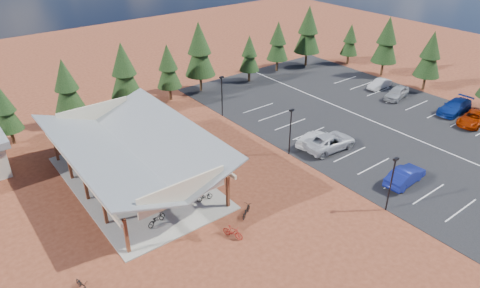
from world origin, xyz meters
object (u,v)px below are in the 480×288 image
(bike_14, at_px, (222,149))
(car_3, at_px, (312,138))
(bike_0, at_px, (156,219))
(bike_5, at_px, (169,179))
(car_8, at_px, (397,93))
(bike_pavilion, at_px, (131,146))
(trash_bin_0, at_px, (192,171))
(trash_bin_1, at_px, (212,156))
(bike_3, at_px, (90,165))
(bike_15, at_px, (195,157))
(bike_7, at_px, (126,140))
(car_9, at_px, (380,84))
(bike_2, at_px, (100,182))
(car_7, at_px, (455,107))
(car_2, at_px, (330,142))
(lamp_post_1, at_px, (290,129))
(bike_1, at_px, (132,186))
(bike_8, at_px, (82,284))
(lamp_post_0, at_px, (391,181))
(bike_6, at_px, (137,166))
(bike_4, at_px, (205,197))
(car_6, at_px, (474,118))
(lamp_post_2, at_px, (222,93))
(car_1, at_px, (405,176))
(bike_11, at_px, (233,232))
(bike_16, at_px, (210,161))
(bike_12, at_px, (246,211))

(bike_14, height_order, car_3, car_3)
(bike_0, relative_size, bike_14, 1.23)
(bike_5, distance_m, car_8, 34.56)
(bike_pavilion, bearing_deg, car_8, -4.50)
(trash_bin_0, distance_m, trash_bin_1, 3.38)
(bike_3, height_order, bike_15, bike_3)
(bike_7, relative_size, car_9, 0.38)
(bike_2, relative_size, car_7, 0.31)
(car_2, relative_size, car_7, 1.06)
(lamp_post_1, relative_size, bike_3, 2.89)
(car_7, height_order, car_9, car_7)
(bike_1, bearing_deg, bike_8, 132.58)
(trash_bin_1, height_order, car_9, car_9)
(trash_bin_1, height_order, car_3, car_3)
(lamp_post_0, relative_size, trash_bin_1, 5.71)
(bike_2, bearing_deg, bike_8, 137.99)
(bike_3, height_order, bike_6, bike_3)
(lamp_post_1, bearing_deg, trash_bin_1, 150.32)
(car_9, bearing_deg, bike_2, -92.11)
(bike_4, distance_m, bike_8, 12.45)
(bike_5, height_order, bike_7, bike_7)
(bike_2, xyz_separation_m, bike_8, (-5.64, -10.90, -0.15))
(trash_bin_1, bearing_deg, car_2, -27.51)
(bike_5, bearing_deg, car_6, -103.31)
(bike_8, bearing_deg, lamp_post_2, 25.25)
(bike_7, bearing_deg, lamp_post_1, -154.16)
(trash_bin_1, height_order, bike_3, bike_3)
(trash_bin_0, height_order, bike_2, bike_2)
(car_8, bearing_deg, bike_3, -111.04)
(car_1, bearing_deg, car_3, 2.91)
(bike_2, distance_m, car_2, 23.53)
(bike_1, relative_size, bike_11, 1.00)
(bike_5, height_order, bike_16, bike_5)
(bike_5, bearing_deg, bike_6, 23.62)
(trash_bin_0, bearing_deg, bike_7, 104.09)
(bike_12, bearing_deg, bike_4, -10.61)
(bike_14, bearing_deg, bike_11, -104.53)
(car_9, bearing_deg, bike_4, -79.70)
(bike_7, relative_size, car_8, 0.33)
(bike_4, xyz_separation_m, bike_12, (1.67, -3.77, -0.03))
(bike_15, distance_m, car_2, 14.39)
(bike_0, xyz_separation_m, bike_4, (4.85, 0.29, -0.10))
(bike_pavilion, relative_size, car_3, 4.21)
(trash_bin_0, bearing_deg, lamp_post_0, -55.57)
(bike_1, height_order, car_7, car_7)
(bike_4, xyz_separation_m, bike_8, (-12.03, -3.23, -0.09))
(bike_3, distance_m, bike_15, 10.18)
(lamp_post_1, height_order, trash_bin_0, lamp_post_1)
(bike_4, relative_size, car_2, 0.25)
(trash_bin_1, bearing_deg, bike_8, -152.25)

